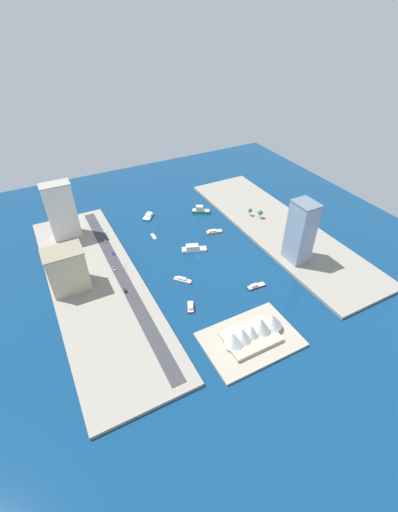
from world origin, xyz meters
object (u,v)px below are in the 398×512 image
object	(u,v)px
ferry_green_doubledeck	(201,210)
hotel_broad_white	(61,211)
sailboat_small_white	(154,236)
catamaran_blue	(148,216)
sedan_silver	(105,241)
opera_landmark	(253,331)
yacht_sleek_gray	(182,280)
tower_tall_glass	(300,232)
office_block_beige	(67,269)
hatchback_blue	(113,253)
patrol_launch_navy	(256,286)
van_white	(114,268)
traffic_light_waterfront	(125,265)
ferry_white_commuter	(193,248)
tugboat_red	(191,307)
suv_black	(125,290)
water_taxi_orange	(214,232)

from	to	relation	value
ferry_green_doubledeck	hotel_broad_white	world-z (taller)	hotel_broad_white
sailboat_small_white	catamaran_blue	size ratio (longest dim) A/B	0.75
sedan_silver	opera_landmark	xyz separation A→B (m)	(-57.79, 160.37, 5.56)
yacht_sleek_gray	tower_tall_glass	world-z (taller)	tower_tall_glass
office_block_beige	hatchback_blue	bearing A→B (deg)	-146.82
office_block_beige	sedan_silver	world-z (taller)	office_block_beige
patrol_launch_navy	van_white	size ratio (longest dim) A/B	3.35
ferry_green_doubledeck	traffic_light_waterfront	world-z (taller)	traffic_light_waterfront
traffic_light_waterfront	ferry_white_commuter	bearing A→B (deg)	-179.60
catamaran_blue	opera_landmark	xyz separation A→B (m)	(-3.77, 187.66, 7.79)
tugboat_red	suv_black	xyz separation A→B (m)	(38.74, -38.22, 2.09)
ferry_white_commuter	opera_landmark	xyz separation A→B (m)	(11.83, 111.84, 6.74)
catamaran_blue	tugboat_red	size ratio (longest dim) A/B	1.22
water_taxi_orange	catamaran_blue	xyz separation A→B (m)	(47.44, -58.56, 0.10)
catamaran_blue	patrol_launch_navy	xyz separation A→B (m)	(-37.89, 144.41, -0.20)
hotel_broad_white	tower_tall_glass	xyz separation A→B (m)	(-172.59, 131.87, 0.57)
traffic_light_waterfront	yacht_sleek_gray	bearing A→B (deg)	138.37
water_taxi_orange	ferry_white_commuter	world-z (taller)	ferry_white_commuter
yacht_sleek_gray	van_white	xyz separation A→B (m)	(46.56, -38.12, 2.39)
hotel_broad_white	ferry_green_doubledeck	bearing A→B (deg)	172.72
catamaran_blue	sedan_silver	size ratio (longest dim) A/B	3.45
van_white	patrol_launch_navy	bearing A→B (deg)	142.97
catamaran_blue	tower_tall_glass	distance (m)	161.61
patrol_launch_navy	office_block_beige	xyz separation A→B (m)	(133.25, -67.29, 19.55)
opera_landmark	hotel_broad_white	bearing A→B (deg)	-65.09
ferry_green_doubledeck	tugboat_red	xyz separation A→B (m)	(74.19, 123.42, -1.40)
office_block_beige	catamaran_blue	bearing A→B (deg)	-141.03
water_taxi_orange	hotel_broad_white	xyz separation A→B (m)	(130.94, -58.83, 28.91)
ferry_white_commuter	hatchback_blue	bearing A→B (deg)	-20.90
sedan_silver	suv_black	bearing A→B (deg)	86.41
water_taxi_orange	tower_tall_glass	world-z (taller)	tower_tall_glass
tugboat_red	tower_tall_glass	distance (m)	113.29
catamaran_blue	sailboat_small_white	bearing A→B (deg)	76.72
hatchback_blue	yacht_sleek_gray	bearing A→B (deg)	124.36
hatchback_blue	opera_landmark	world-z (taller)	opera_landmark
ferry_white_commuter	suv_black	size ratio (longest dim) A/B	4.65
ferry_white_commuter	office_block_beige	xyz separation A→B (m)	(110.95, 1.30, 18.30)
catamaran_blue	suv_black	bearing A→B (deg)	60.19
catamaran_blue	water_taxi_orange	bearing A→B (deg)	129.01
office_block_beige	van_white	bearing A→B (deg)	-171.51
suv_black	traffic_light_waterfront	xyz separation A→B (m)	(-9.04, -26.23, 3.43)
hatchback_blue	tower_tall_glass	bearing A→B (deg)	150.03
tower_tall_glass	sedan_silver	world-z (taller)	tower_tall_glass
tower_tall_glass	suv_black	bearing A→B (deg)	-11.14
sailboat_small_white	tower_tall_glass	world-z (taller)	tower_tall_glass
yacht_sleek_gray	suv_black	world-z (taller)	suv_black
hotel_broad_white	opera_landmark	distance (m)	208.27
ferry_green_doubledeck	yacht_sleek_gray	distance (m)	113.73
patrol_launch_navy	suv_black	world-z (taller)	suv_black
traffic_light_waterfront	ferry_green_doubledeck	bearing A→B (deg)	-150.42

